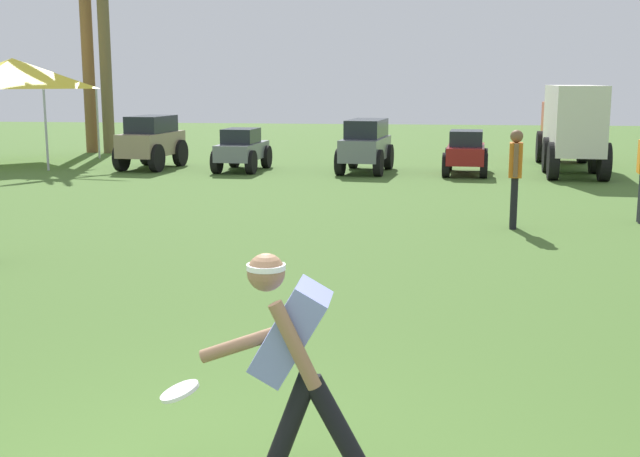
% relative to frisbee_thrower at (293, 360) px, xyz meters
% --- Properties ---
extents(frisbee_thrower, '(1.14, 0.46, 1.39)m').
position_rel_frisbee_thrower_xyz_m(frisbee_thrower, '(0.00, 0.00, 0.00)').
color(frisbee_thrower, black).
rests_on(frisbee_thrower, ground_plane).
extents(frisbee_in_flight, '(0.28, 0.29, 0.11)m').
position_rel_frisbee_thrower_xyz_m(frisbee_in_flight, '(-0.72, 0.19, -0.29)').
color(frisbee_in_flight, white).
extents(teammate_midfield, '(0.23, 0.50, 1.56)m').
position_rel_frisbee_thrower_xyz_m(teammate_midfield, '(2.15, 8.65, 0.15)').
color(teammate_midfield, black).
rests_on(teammate_midfield, ground_plane).
extents(parked_car_slot_a, '(1.39, 2.44, 1.40)m').
position_rel_frisbee_thrower_xyz_m(parked_car_slot_a, '(-6.47, 16.49, -0.04)').
color(parked_car_slot_a, '#998466').
rests_on(parked_car_slot_a, ground_plane).
extents(parked_car_slot_b, '(1.21, 2.25, 1.10)m').
position_rel_frisbee_thrower_xyz_m(parked_car_slot_b, '(-3.96, 16.27, -0.22)').
color(parked_car_slot_b, slate).
rests_on(parked_car_slot_b, ground_plane).
extents(parked_car_slot_c, '(1.39, 2.49, 1.34)m').
position_rel_frisbee_thrower_xyz_m(parked_car_slot_c, '(-0.74, 16.37, -0.06)').
color(parked_car_slot_c, slate).
rests_on(parked_car_slot_c, ground_plane).
extents(parked_car_slot_d, '(1.23, 2.26, 1.10)m').
position_rel_frisbee_thrower_xyz_m(parked_car_slot_d, '(1.79, 16.18, -0.22)').
color(parked_car_slot_d, maroon).
rests_on(parked_car_slot_d, ground_plane).
extents(box_truck, '(1.76, 5.97, 2.20)m').
position_rel_frisbee_thrower_xyz_m(box_truck, '(4.51, 17.42, 0.45)').
color(box_truck, '#CC4C19').
rests_on(box_truck, ground_plane).
extents(palm_tree_far_left, '(3.49, 3.33, 6.79)m').
position_rel_frisbee_thrower_xyz_m(palm_tree_far_left, '(-10.06, 21.03, 3.10)').
color(palm_tree_far_left, brown).
rests_on(palm_tree_far_left, ground_plane).
extents(palm_tree_left_of_centre, '(3.33, 3.33, 7.05)m').
position_rel_frisbee_thrower_xyz_m(palm_tree_left_of_centre, '(-9.41, 20.85, 3.26)').
color(palm_tree_left_of_centre, brown).
rests_on(palm_tree_left_of_centre, ground_plane).
extents(event_tent, '(3.57, 3.57, 2.94)m').
position_rel_frisbee_thrower_xyz_m(event_tent, '(-10.72, 17.38, 1.73)').
color(event_tent, '#B2B5BA').
rests_on(event_tent, ground_plane).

